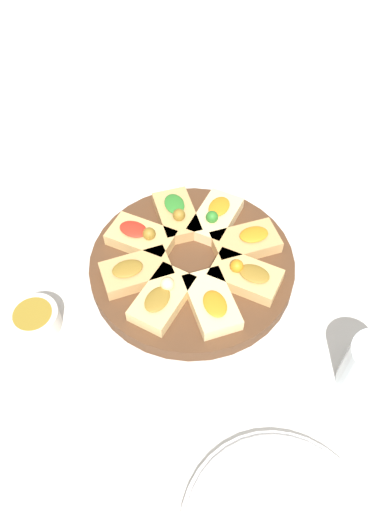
% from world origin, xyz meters
% --- Properties ---
extents(ground_plane, '(3.00, 3.00, 0.00)m').
position_xyz_m(ground_plane, '(0.00, 0.00, 0.00)').
color(ground_plane, silver).
extents(serving_board, '(0.31, 0.31, 0.02)m').
position_xyz_m(serving_board, '(0.00, 0.00, 0.01)').
color(serving_board, '#51331E').
rests_on(serving_board, ground_plane).
extents(focaccia_slice_0, '(0.11, 0.08, 0.04)m').
position_xyz_m(focaccia_slice_0, '(0.08, -0.02, 0.04)').
color(focaccia_slice_0, '#DBB775').
rests_on(focaccia_slice_0, serving_board).
extents(focaccia_slice_1, '(0.11, 0.10, 0.03)m').
position_xyz_m(focaccia_slice_1, '(0.07, 0.05, 0.04)').
color(focaccia_slice_1, '#E5C689').
rests_on(focaccia_slice_1, serving_board).
extents(focaccia_slice_2, '(0.08, 0.11, 0.04)m').
position_xyz_m(focaccia_slice_2, '(0.02, 0.08, 0.04)').
color(focaccia_slice_2, tan).
rests_on(focaccia_slice_2, serving_board).
extents(focaccia_slice_3, '(0.10, 0.11, 0.03)m').
position_xyz_m(focaccia_slice_3, '(-0.04, 0.07, 0.04)').
color(focaccia_slice_3, tan).
rests_on(focaccia_slice_3, serving_board).
extents(focaccia_slice_4, '(0.11, 0.08, 0.04)m').
position_xyz_m(focaccia_slice_4, '(-0.08, 0.02, 0.04)').
color(focaccia_slice_4, '#E5C689').
rests_on(focaccia_slice_4, serving_board).
extents(focaccia_slice_5, '(0.11, 0.10, 0.04)m').
position_xyz_m(focaccia_slice_5, '(-0.07, -0.04, 0.04)').
color(focaccia_slice_5, tan).
rests_on(focaccia_slice_5, serving_board).
extents(focaccia_slice_6, '(0.08, 0.11, 0.04)m').
position_xyz_m(focaccia_slice_6, '(-0.02, -0.08, 0.04)').
color(focaccia_slice_6, tan).
rests_on(focaccia_slice_6, serving_board).
extents(focaccia_slice_7, '(0.10, 0.11, 0.03)m').
position_xyz_m(focaccia_slice_7, '(0.05, -0.07, 0.04)').
color(focaccia_slice_7, tan).
rests_on(focaccia_slice_7, serving_board).
extents(plate_left, '(0.19, 0.19, 0.02)m').
position_xyz_m(plate_left, '(-0.33, 0.05, 0.01)').
color(plate_left, white).
rests_on(plate_left, ground_plane).
extents(water_glass, '(0.07, 0.07, 0.08)m').
position_xyz_m(water_glass, '(0.13, 0.26, 0.04)').
color(water_glass, silver).
rests_on(water_glass, ground_plane).
extents(napkin_stack, '(0.13, 0.12, 0.00)m').
position_xyz_m(napkin_stack, '(-0.16, -0.27, 0.00)').
color(napkin_stack, white).
rests_on(napkin_stack, ground_plane).
extents(dipping_bowl, '(0.07, 0.07, 0.03)m').
position_xyz_m(dipping_bowl, '(0.15, -0.19, 0.02)').
color(dipping_bowl, silver).
rests_on(dipping_bowl, ground_plane).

